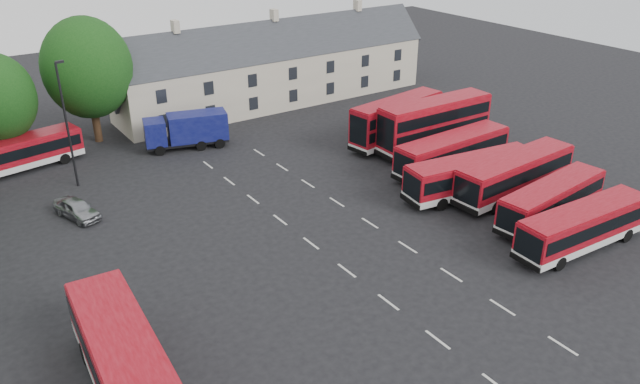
# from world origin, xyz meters

# --- Properties ---
(ground) EXTENTS (140.00, 140.00, 0.00)m
(ground) POSITION_xyz_m (0.00, 0.00, 0.00)
(ground) COLOR black
(ground) RESTS_ON ground
(lane_markings) EXTENTS (5.15, 33.80, 0.01)m
(lane_markings) POSITION_xyz_m (2.50, 2.00, 0.01)
(lane_markings) COLOR beige
(lane_markings) RESTS_ON ground
(terrace_houses) EXTENTS (35.70, 7.13, 10.06)m
(terrace_houses) POSITION_xyz_m (14.00, 30.00, 3.86)
(terrace_houses) COLOR beige
(terrace_houses) RESTS_ON ground
(bus_row_a) EXTENTS (10.53, 2.89, 2.95)m
(bus_row_a) POSITION_xyz_m (14.27, -8.44, 1.77)
(bus_row_a) COLOR silver
(bus_row_a) RESTS_ON ground
(bus_row_b) EXTENTS (10.32, 3.37, 2.87)m
(bus_row_b) POSITION_xyz_m (15.78, -4.83, 1.72)
(bus_row_b) COLOR silver
(bus_row_b) RESTS_ON ground
(bus_row_c) EXTENTS (11.39, 3.26, 3.18)m
(bus_row_c) POSITION_xyz_m (16.93, -0.59, 1.91)
(bus_row_c) COLOR silver
(bus_row_c) RESTS_ON ground
(bus_row_d) EXTENTS (11.17, 3.96, 3.09)m
(bus_row_d) POSITION_xyz_m (14.18, 1.25, 1.86)
(bus_row_d) COLOR silver
(bus_row_d) RESTS_ON ground
(bus_row_e) EXTENTS (11.16, 2.97, 3.13)m
(bus_row_e) POSITION_xyz_m (16.27, 5.35, 1.88)
(bus_row_e) COLOR silver
(bus_row_e) RESTS_ON ground
(bus_dd_south) EXTENTS (11.31, 2.79, 4.62)m
(bus_dd_south) POSITION_xyz_m (18.43, 9.82, 2.63)
(bus_dd_south) COLOR silver
(bus_dd_south) RESTS_ON ground
(bus_dd_north) EXTENTS (10.45, 3.81, 4.19)m
(bus_dd_north) POSITION_xyz_m (16.73, 12.95, 2.39)
(bus_dd_north) COLOR silver
(bus_dd_north) RESTS_ON ground
(bus_west) EXTENTS (3.60, 12.40, 3.46)m
(bus_west) POSITION_xyz_m (-14.66, -5.34, 2.08)
(bus_west) COLOR silver
(bus_west) RESTS_ON ground
(bus_north) EXTENTS (10.40, 4.11, 2.87)m
(bus_north) POSITION_xyz_m (-13.40, 25.64, 1.72)
(bus_north) COLOR silver
(bus_north) RESTS_ON ground
(box_truck) EXTENTS (7.66, 4.14, 3.20)m
(box_truck) POSITION_xyz_m (0.31, 22.66, 1.80)
(box_truck) COLOR black
(box_truck) RESTS_ON ground
(silver_car) EXTENTS (2.83, 4.42, 1.40)m
(silver_car) POSITION_xyz_m (-11.80, 14.51, 0.70)
(silver_car) COLOR #96989D
(silver_car) RESTS_ON ground
(lamppost) EXTENTS (0.69, 0.31, 10.02)m
(lamppost) POSITION_xyz_m (-10.33, 19.99, 5.35)
(lamppost) COLOR black
(lamppost) RESTS_ON ground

